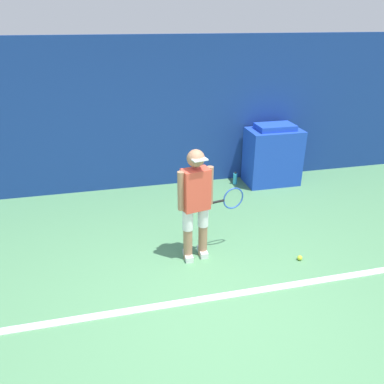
% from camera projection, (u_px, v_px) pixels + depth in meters
% --- Properties ---
extents(ground_plane, '(24.00, 24.00, 0.00)m').
position_uv_depth(ground_plane, '(216.00, 305.00, 4.21)').
color(ground_plane, '#518C5B').
extents(back_wall, '(24.00, 0.10, 2.70)m').
position_uv_depth(back_wall, '(163.00, 115.00, 6.74)').
color(back_wall, navy).
rests_on(back_wall, ground_plane).
extents(court_baseline, '(21.60, 0.10, 0.01)m').
position_uv_depth(court_baseline, '(213.00, 298.00, 4.32)').
color(court_baseline, white).
rests_on(court_baseline, ground_plane).
extents(tennis_player, '(0.94, 0.33, 1.52)m').
position_uv_depth(tennis_player, '(197.00, 201.00, 4.73)').
color(tennis_player, '#A37556').
rests_on(tennis_player, ground_plane).
extents(tennis_ball, '(0.07, 0.07, 0.07)m').
position_uv_depth(tennis_ball, '(300.00, 258.00, 4.99)').
color(tennis_ball, '#D1E533').
rests_on(tennis_ball, ground_plane).
extents(covered_chair, '(1.00, 0.63, 1.16)m').
position_uv_depth(covered_chair, '(272.00, 155.00, 7.13)').
color(covered_chair, blue).
rests_on(covered_chair, ground_plane).
extents(water_bottle, '(0.08, 0.08, 0.25)m').
position_uv_depth(water_bottle, '(235.00, 178.00, 7.23)').
color(water_bottle, '#33ADD6').
rests_on(water_bottle, ground_plane).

